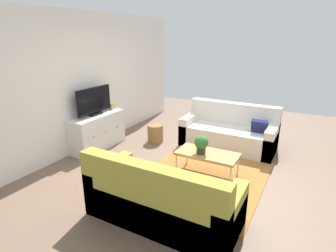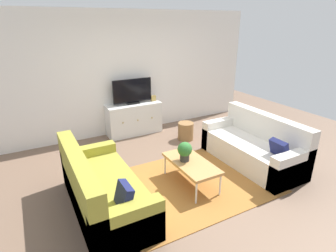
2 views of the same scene
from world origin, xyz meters
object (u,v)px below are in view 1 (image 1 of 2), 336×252
Objects in this scene: potted_plant at (201,144)px; wicker_basket at (155,133)px; tv_console at (97,131)px; couch_right_side at (229,133)px; mantel_clock at (112,106)px; flat_screen_tv at (94,101)px; couch_left_side at (161,202)px; coffee_table at (207,155)px.

potted_plant reaches higher than wicker_basket.
tv_console is 3.21× the size of wicker_basket.
potted_plant is at bearing 178.65° from couch_right_side.
flat_screen_tv is at bearing 177.72° from mantel_clock.
tv_console is at bearing 134.25° from wicker_basket.
mantel_clock is (0.50, 0.00, 0.42)m from tv_console.
tv_console is (0.09, 2.34, -0.22)m from potted_plant.
potted_plant is 2.42m from mantel_clock.
mantel_clock is at bearing 0.01° from tv_console.
couch_left_side is 6.09× the size of potted_plant.
wicker_basket is at bearing 32.74° from couch_left_side.
wicker_basket is (0.86, -0.88, -0.16)m from tv_console.
couch_right_side reaches higher than potted_plant.
couch_left_side reaches higher than mantel_clock.
mantel_clock is 1.11m from wicker_basket.
couch_right_side is 1.87× the size of coffee_table.
potted_plant reaches higher than coffee_table.
flat_screen_tv is (1.47, 2.39, 0.70)m from couch_left_side.
wicker_basket is (0.88, 1.55, -0.18)m from coffee_table.
wicker_basket is (2.33, 1.50, -0.10)m from couch_left_side.
coffee_table is 7.80× the size of mantel_clock.
couch_left_side reaches higher than coffee_table.
flat_screen_tv is 0.55m from mantel_clock.
tv_console is at bearing -90.00° from flat_screen_tv.
couch_left_side is at bearing -129.74° from mantel_clock.
wicker_basket is (-0.55, 1.50, -0.10)m from couch_right_side.
coffee_table is (1.44, -0.05, 0.07)m from couch_left_side.
flat_screen_tv reaches higher than couch_right_side.
tv_console reaches higher than wicker_basket.
flat_screen_tv is 2.31× the size of wicker_basket.
couch_left_side reaches higher than tv_console.
flat_screen_tv reaches higher than mantel_clock.
wicker_basket is at bearing 56.97° from potted_plant.
couch_left_side is 1.41m from potted_plant.
tv_console reaches higher than coffee_table.
couch_right_side is 14.59× the size of mantel_clock.
potted_plant is at bearing -104.31° from mantel_clock.
wicker_basket is (0.86, -0.90, -0.80)m from flat_screen_tv.
potted_plant is at bearing -92.29° from flat_screen_tv.
couch_left_side is 4.89× the size of wicker_basket.
coffee_table is at bearing -53.26° from potted_plant.
potted_plant is at bearing 1.47° from couch_left_side.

